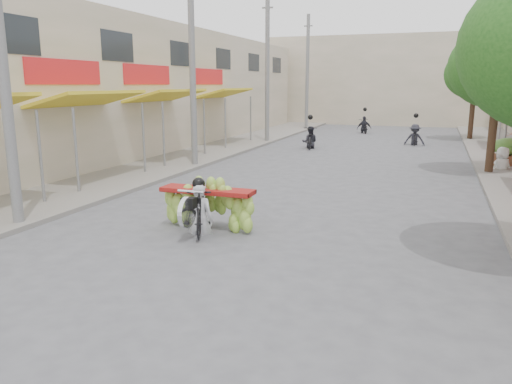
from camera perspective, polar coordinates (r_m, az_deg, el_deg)
name	(u,v)px	position (r m, az deg, el deg)	size (l,w,h in m)	color
ground	(156,319)	(7.31, -11.34, -14.05)	(120.00, 120.00, 0.00)	#5B5B60
sidewalk_left	(193,154)	(23.30, -7.21, 4.35)	(4.00, 60.00, 0.12)	gray
shophouse_row_left	(85,89)	(24.93, -18.97, 11.09)	(9.77, 40.00, 6.00)	#C2B499
far_building	(394,81)	(43.71, 15.53, 12.16)	(20.00, 6.00, 7.00)	#C2B499
utility_pole_near	(0,45)	(12.37, -27.17, 14.72)	(0.60, 0.24, 8.00)	slate
utility_pole_mid	(192,62)	(19.71, -7.30, 14.50)	(0.60, 0.24, 8.00)	slate
utility_pole_far	(267,69)	(28.03, 1.30, 13.88)	(0.60, 0.24, 8.00)	slate
utility_pole_back	(307,73)	(36.67, 5.88, 13.43)	(0.60, 0.24, 8.00)	slate
street_tree_mid	(499,67)	(19.67, 26.01, 12.69)	(3.40, 3.40, 5.25)	#3A2719
street_tree_far	(475,74)	(31.64, 23.79, 12.25)	(3.40, 3.40, 5.25)	#3A2719
produce_crate_far	(508,149)	(21.88, 26.82, 4.36)	(1.20, 0.88, 1.16)	brown
banana_motorbike	(203,201)	(11.04, -6.07, -0.98)	(2.20, 1.92, 2.10)	black
pedestrian	(504,147)	(20.69, 26.46, 4.65)	(0.94, 0.84, 1.64)	white
bg_motorbike_a	(310,134)	(25.71, 6.19, 6.60)	(1.03, 1.90, 1.95)	black
bg_motorbike_b	(415,129)	(28.18, 17.73, 6.90)	(1.10, 1.52, 1.95)	black
bg_motorbike_c	(364,121)	(34.37, 12.29, 7.90)	(1.09, 1.74, 1.95)	black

